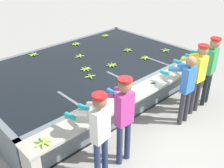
# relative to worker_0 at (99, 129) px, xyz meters

# --- Properties ---
(ground_plane) EXTENTS (80.00, 80.00, 0.00)m
(ground_plane) POSITION_rel_worker_0_xyz_m (1.69, 0.28, -1.02)
(ground_plane) COLOR #A3A099
(ground_plane) RESTS_ON ground
(wash_tank) EXTENTS (5.55, 3.45, 0.90)m
(wash_tank) POSITION_rel_worker_0_xyz_m (1.69, 2.44, -0.57)
(wash_tank) COLOR slate
(wash_tank) RESTS_ON ground
(work_ledge) EXTENTS (5.55, 0.45, 0.90)m
(work_ledge) POSITION_rel_worker_0_xyz_m (1.69, 0.50, -0.35)
(work_ledge) COLOR #B7B2A3
(work_ledge) RESTS_ON ground
(worker_0) EXTENTS (0.48, 0.74, 1.68)m
(worker_0) POSITION_rel_worker_0_xyz_m (0.00, 0.00, 0.00)
(worker_0) COLOR navy
(worker_0) RESTS_ON ground
(worker_1) EXTENTS (0.41, 0.73, 1.74)m
(worker_1) POSITION_rel_worker_0_xyz_m (0.56, 0.01, 0.05)
(worker_1) COLOR navy
(worker_1) RESTS_ON ground
(worker_2) EXTENTS (0.41, 0.71, 1.63)m
(worker_2) POSITION_rel_worker_0_xyz_m (2.40, -0.09, -0.05)
(worker_2) COLOR #38383D
(worker_2) RESTS_ON ground
(worker_3) EXTENTS (0.44, 0.73, 1.71)m
(worker_3) POSITION_rel_worker_0_xyz_m (2.95, -0.03, 0.03)
(worker_3) COLOR #38383D
(worker_3) RESTS_ON ground
(worker_4) EXTENTS (0.46, 0.74, 1.74)m
(worker_4) POSITION_rel_worker_0_xyz_m (3.49, -0.02, 0.05)
(worker_4) COLOR #1E2328
(worker_4) RESTS_ON ground
(banana_bunch_floating_0) EXTENTS (0.28, 0.28, 0.08)m
(banana_bunch_floating_0) POSITION_rel_worker_0_xyz_m (2.01, 1.82, -0.10)
(banana_bunch_floating_0) COLOR #7FAD33
(banana_bunch_floating_0) RESTS_ON wash_tank
(banana_bunch_floating_1) EXTENTS (0.28, 0.28, 0.08)m
(banana_bunch_floating_1) POSITION_rel_worker_0_xyz_m (1.21, 1.71, -0.10)
(banana_bunch_floating_1) COLOR #7FAD33
(banana_bunch_floating_1) RESTS_ON wash_tank
(banana_bunch_floating_2) EXTENTS (0.27, 0.28, 0.08)m
(banana_bunch_floating_2) POSITION_rel_worker_0_xyz_m (3.83, 1.51, -0.10)
(banana_bunch_floating_2) COLOR #9EC642
(banana_bunch_floating_2) RESTS_ON wash_tank
(banana_bunch_floating_3) EXTENTS (0.27, 0.28, 0.08)m
(banana_bunch_floating_3) POSITION_rel_worker_0_xyz_m (3.06, 2.26, -0.10)
(banana_bunch_floating_3) COLOR #93BC3D
(banana_bunch_floating_3) RESTS_ON wash_tank
(banana_bunch_floating_4) EXTENTS (0.28, 0.28, 0.08)m
(banana_bunch_floating_4) POSITION_rel_worker_0_xyz_m (2.29, 3.70, -0.10)
(banana_bunch_floating_4) COLOR #8CB738
(banana_bunch_floating_4) RESTS_ON wash_tank
(banana_bunch_floating_6) EXTENTS (0.27, 0.28, 0.08)m
(banana_bunch_floating_6) POSITION_rel_worker_0_xyz_m (2.97, 1.55, -0.10)
(banana_bunch_floating_6) COLOR #9EC642
(banana_bunch_floating_6) RESTS_ON wash_tank
(banana_bunch_floating_7) EXTENTS (0.27, 0.28, 0.08)m
(banana_bunch_floating_7) POSITION_rel_worker_0_xyz_m (1.78, 2.85, -0.10)
(banana_bunch_floating_7) COLOR #93BC3D
(banana_bunch_floating_7) RESTS_ON wash_tank
(banana_bunch_floating_8) EXTENTS (0.28, 0.28, 0.08)m
(banana_bunch_floating_8) POSITION_rel_worker_0_xyz_m (3.47, 3.69, -0.10)
(banana_bunch_floating_8) COLOR #8CB738
(banana_bunch_floating_8) RESTS_ON wash_tank
(banana_bunch_floating_9) EXTENTS (0.27, 0.28, 0.08)m
(banana_bunch_floating_9) POSITION_rel_worker_0_xyz_m (0.92, 3.82, -0.10)
(banana_bunch_floating_9) COLOR #8CB738
(banana_bunch_floating_9) RESTS_ON wash_tank
(banana_bunch_floating_10) EXTENTS (0.28, 0.28, 0.08)m
(banana_bunch_floating_10) POSITION_rel_worker_0_xyz_m (1.39, 2.10, -0.10)
(banana_bunch_floating_10) COLOR #93BC3D
(banana_bunch_floating_10) RESTS_ON wash_tank
(banana_bunch_ledge_0) EXTENTS (0.28, 0.28, 0.08)m
(banana_bunch_ledge_0) POSITION_rel_worker_0_xyz_m (3.25, 0.52, -0.10)
(banana_bunch_ledge_0) COLOR #75A333
(banana_bunch_ledge_0) RESTS_ON work_ledge
(banana_bunch_ledge_1) EXTENTS (0.28, 0.28, 0.08)m
(banana_bunch_ledge_1) POSITION_rel_worker_0_xyz_m (-0.76, 0.44, -0.10)
(banana_bunch_ledge_1) COLOR #9EC642
(banana_bunch_ledge_1) RESTS_ON work_ledge
(banana_bunch_ledge_2) EXTENTS (0.28, 0.27, 0.08)m
(banana_bunch_ledge_2) POSITION_rel_worker_0_xyz_m (4.09, 0.43, -0.10)
(banana_bunch_ledge_2) COLOR #7FAD33
(banana_bunch_ledge_2) RESTS_ON work_ledge
(knife_0) EXTENTS (0.28, 0.26, 0.02)m
(knife_0) POSITION_rel_worker_0_xyz_m (2.07, 0.46, -0.11)
(knife_0) COLOR silver
(knife_0) RESTS_ON work_ledge
(knife_1) EXTENTS (0.35, 0.11, 0.02)m
(knife_1) POSITION_rel_worker_0_xyz_m (1.07, 0.41, -0.11)
(knife_1) COLOR silver
(knife_1) RESTS_ON work_ledge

